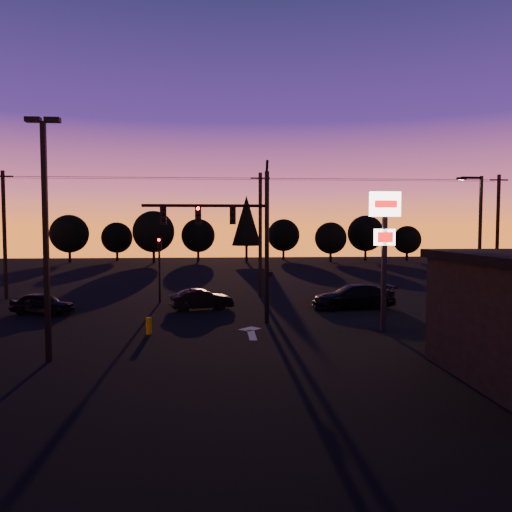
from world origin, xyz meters
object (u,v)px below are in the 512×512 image
(parking_lot_light, at_px, (45,223))
(pylon_sign, at_px, (385,231))
(car_mid, at_px, (202,299))
(bollard, at_px, (149,326))
(traffic_signal_mast, at_px, (237,230))
(streetlight, at_px, (478,239))
(suv_parked, at_px, (483,333))
(secondary_signal, at_px, (159,260))
(car_left, at_px, (42,303))
(car_right, at_px, (353,297))

(parking_lot_light, height_order, pylon_sign, parking_lot_light)
(car_mid, bearing_deg, bollard, 146.00)
(traffic_signal_mast, height_order, streetlight, traffic_signal_mast)
(streetlight, bearing_deg, pylon_sign, -149.92)
(traffic_signal_mast, xyz_separation_m, bollard, (-4.28, -2.42, -4.53))
(pylon_sign, xyz_separation_m, suv_parked, (2.91, -3.95, -4.22))
(secondary_signal, height_order, suv_parked, secondary_signal)
(traffic_signal_mast, xyz_separation_m, suv_parked, (10.01, -6.44, -4.25))
(pylon_sign, xyz_separation_m, bollard, (-11.38, 0.08, -4.51))
(parking_lot_light, bearing_deg, car_left, 109.97)
(car_right, relative_size, suv_parked, 1.05)
(suv_parked, bearing_deg, car_left, 147.67)
(traffic_signal_mast, bearing_deg, car_mid, 114.15)
(secondary_signal, bearing_deg, car_right, -15.27)
(secondary_signal, distance_m, parking_lot_light, 14.90)
(traffic_signal_mast, relative_size, car_right, 1.65)
(parking_lot_light, bearing_deg, bollard, 55.68)
(streetlight, bearing_deg, car_left, 175.37)
(parking_lot_light, xyz_separation_m, car_right, (14.83, 11.12, -4.52))
(car_left, bearing_deg, suv_parked, -97.91)
(car_mid, relative_size, suv_parked, 0.77)
(traffic_signal_mast, distance_m, secondary_signal, 9.19)
(car_mid, height_order, suv_parked, suv_parked)
(traffic_signal_mast, height_order, bollard, traffic_signal_mast)
(streetlight, height_order, car_left, streetlight)
(streetlight, xyz_separation_m, car_right, (-6.58, 2.62, -3.67))
(car_left, relative_size, car_right, 0.71)
(traffic_signal_mast, height_order, pylon_sign, traffic_signal_mast)
(parking_lot_light, bearing_deg, traffic_signal_mast, 43.37)
(streetlight, relative_size, car_left, 2.17)
(parking_lot_light, bearing_deg, car_right, 36.86)
(traffic_signal_mast, bearing_deg, car_right, 29.04)
(streetlight, relative_size, bollard, 9.95)
(traffic_signal_mast, distance_m, car_mid, 6.51)
(parking_lot_light, height_order, car_left, parking_lot_light)
(secondary_signal, height_order, streetlight, streetlight)
(pylon_sign, distance_m, streetlight, 8.00)
(streetlight, bearing_deg, parking_lot_light, -158.35)
(car_mid, height_order, car_right, car_right)
(secondary_signal, bearing_deg, car_mid, -46.28)
(suv_parked, bearing_deg, car_mid, 130.64)
(traffic_signal_mast, relative_size, secondary_signal, 1.97)
(bollard, distance_m, car_mid, 7.25)
(parking_lot_light, distance_m, pylon_sign, 15.19)
(traffic_signal_mast, height_order, car_left, traffic_signal_mast)
(streetlight, xyz_separation_m, suv_parked, (-4.00, -7.95, -3.73))
(parking_lot_light, distance_m, car_left, 12.14)
(parking_lot_light, distance_m, car_mid, 13.48)
(traffic_signal_mast, height_order, parking_lot_light, parking_lot_light)
(parking_lot_light, height_order, bollard, parking_lot_light)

